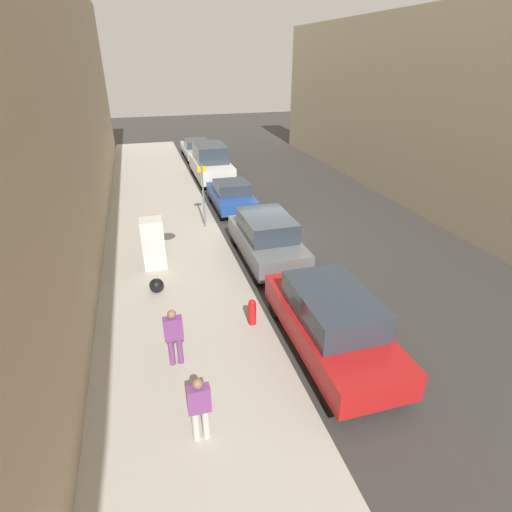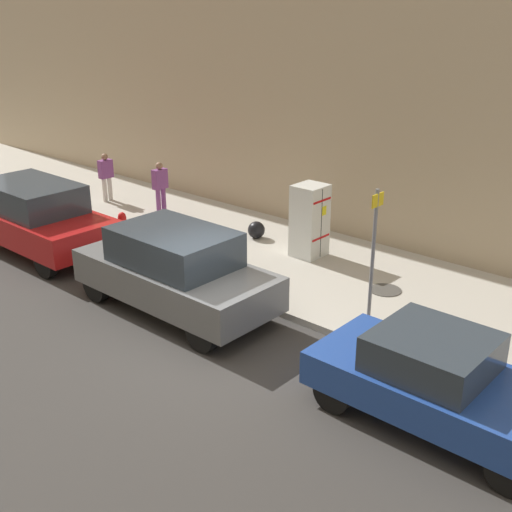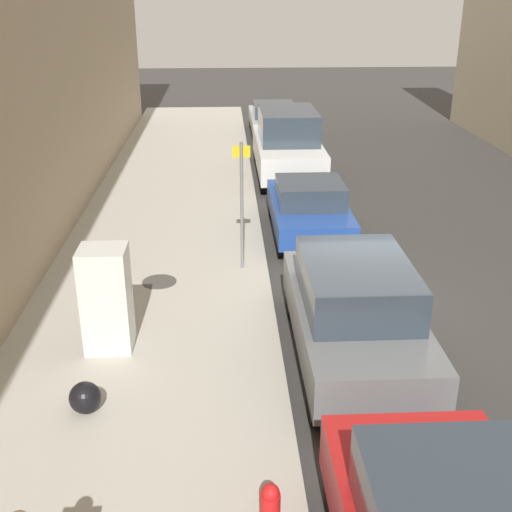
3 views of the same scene
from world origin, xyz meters
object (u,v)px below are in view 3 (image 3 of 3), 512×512
object	(u,v)px
trash_bag	(85,397)
parked_suv_gray	(354,310)
street_sign_post	(242,200)
parked_hatchback_blue	(309,208)
parked_sedan_silver	(273,119)
parked_van_white	(288,144)
discarded_refrigerator	(107,299)

from	to	relation	value
trash_bag	parked_suv_gray	distance (m)	4.36
street_sign_post	parked_hatchback_blue	size ratio (longest dim) A/B	0.70
parked_sedan_silver	parked_suv_gray	bearing A→B (deg)	-90.00
parked_van_white	parked_sedan_silver	xyz separation A→B (m)	(0.00, 5.97, -0.34)
parked_suv_gray	parked_sedan_silver	xyz separation A→B (m)	(-0.00, 17.25, -0.19)
discarded_refrigerator	parked_suv_gray	xyz separation A→B (m)	(4.02, -0.36, -0.13)
discarded_refrigerator	parked_van_white	bearing A→B (deg)	69.78
parked_hatchback_blue	street_sign_post	bearing A→B (deg)	-127.13
street_sign_post	trash_bag	xyz separation A→B (m)	(-2.38, -4.94, -1.30)
parked_suv_gray	parked_sedan_silver	distance (m)	17.25
street_sign_post	trash_bag	distance (m)	5.64
parked_van_white	discarded_refrigerator	bearing A→B (deg)	-110.22
parked_suv_gray	parked_van_white	size ratio (longest dim) A/B	0.88
parked_suv_gray	parked_van_white	world-z (taller)	parked_van_white
trash_bag	parked_van_white	size ratio (longest dim) A/B	0.09
parked_hatchback_blue	parked_van_white	distance (m)	5.50
parked_van_white	parked_sedan_silver	world-z (taller)	parked_van_white
street_sign_post	parked_sedan_silver	distance (m)	13.86
trash_bag	parked_suv_gray	size ratio (longest dim) A/B	0.10
discarded_refrigerator	parked_suv_gray	world-z (taller)	discarded_refrigerator
street_sign_post	parked_hatchback_blue	bearing A→B (deg)	52.87
discarded_refrigerator	parked_sedan_silver	xyz separation A→B (m)	(4.02, 16.88, -0.32)
parked_hatchback_blue	parked_sedan_silver	bearing A→B (deg)	90.00
parked_van_white	street_sign_post	bearing A→B (deg)	-102.43
parked_hatchback_blue	parked_van_white	bearing A→B (deg)	90.00
street_sign_post	parked_hatchback_blue	distance (m)	2.98
parked_hatchback_blue	parked_van_white	xyz separation A→B (m)	(-0.00, 5.49, 0.33)
parked_hatchback_blue	trash_bag	bearing A→B (deg)	-119.60
street_sign_post	parked_sedan_silver	bearing A→B (deg)	82.90
discarded_refrigerator	parked_suv_gray	size ratio (longest dim) A/B	0.40
parked_suv_gray	parked_sedan_silver	bearing A→B (deg)	90.00
street_sign_post	parked_hatchback_blue	world-z (taller)	street_sign_post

